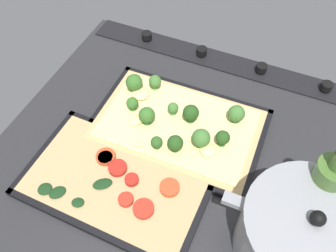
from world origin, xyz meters
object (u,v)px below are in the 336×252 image
Objects in this scene: baking_tray_front at (177,127)px; cooking_pot at (302,237)px; oil_bottle at (320,190)px; veggie_pizza_back at (117,181)px; broccoli_pizza at (177,122)px; baking_tray_back at (117,182)px.

baking_tray_front is 34.38cm from cooking_pot.
cooking_pot is 1.30× the size of oil_bottle.
veggie_pizza_back is 37.59cm from oil_bottle.
broccoli_pizza is at bearing -30.58° from cooking_pot.
oil_bottle is at bearing -95.07° from cooking_pot.
broccoli_pizza is (0.27, -0.14, 1.69)cm from baking_tray_front.
broccoli_pizza is 1.66× the size of oil_bottle.
veggie_pizza_back is 1.23× the size of cooking_pot.
baking_tray_front is 18.55cm from baking_tray_back.
cooking_pot is (-29.10, 17.21, 6.30)cm from baking_tray_front.
baking_tray_back is 0.74cm from veggie_pizza_back.
veggie_pizza_back is at bearing 0.65° from cooking_pot.
broccoli_pizza is at bearing -16.33° from oil_bottle.
veggie_pizza_back is 1.61× the size of oil_bottle.
baking_tray_back is 1.07× the size of veggie_pizza_back.
oil_bottle is (-0.76, -8.52, 2.26)cm from cooking_pot.
veggie_pizza_back is (5.54, 17.75, -0.97)cm from broccoli_pizza.
broccoli_pizza reaches higher than baking_tray_front.
oil_bottle is (-35.84, -8.87, 8.55)cm from baking_tray_back.
baking_tray_back is at bearing -16.20° from veggie_pizza_back.
baking_tray_front is at bearing -30.60° from cooking_pot.
cooking_pot is at bearing -179.35° from veggie_pizza_back.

